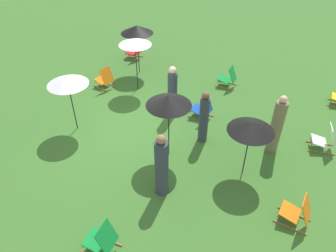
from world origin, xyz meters
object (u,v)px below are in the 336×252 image
person_3 (277,126)px  person_0 (162,167)px  deckchair_8 (102,240)px  umbrella_2 (251,127)px  deckchair_4 (298,212)px  deckchair_5 (326,139)px  umbrella_0 (67,80)px  umbrella_3 (135,42)px  person_2 (172,92)px  person_1 (204,118)px  deckchair_6 (134,50)px  deckchair_7 (228,78)px  umbrella_1 (137,29)px  umbrella_4 (169,100)px  deckchair_2 (203,108)px  deckchair_1 (105,79)px

person_3 → person_0: bearing=131.0°
deckchair_8 → umbrella_2: size_ratio=0.49×
deckchair_4 → deckchair_5: bearing=178.0°
umbrella_0 → umbrella_3: (-3.01, 0.43, 0.12)m
umbrella_2 → person_2: (-1.59, -2.95, -0.72)m
deckchair_8 → person_1: person_1 is taller
deckchair_5 → umbrella_0: (2.57, -7.12, 1.40)m
deckchair_5 → umbrella_2: size_ratio=0.50×
deckchair_4 → person_0: size_ratio=0.45×
deckchair_6 → umbrella_0: (5.24, 1.12, 1.40)m
deckchair_8 → person_2: 5.34m
person_2 → umbrella_2: bearing=96.8°
deckchair_7 → person_2: 2.90m
umbrella_1 → umbrella_4: umbrella_4 is taller
deckchair_2 → person_1: 1.26m
umbrella_4 → deckchair_7: bearing=177.1°
deckchair_7 → umbrella_1: umbrella_1 is taller
person_1 → deckchair_6: bearing=-79.0°
deckchair_2 → deckchair_4: (2.89, 3.51, 0.00)m
person_0 → person_1: bearing=39.9°
deckchair_4 → person_3: (-2.29, -1.07, 0.51)m
umbrella_2 → person_1: 1.86m
deckchair_1 → person_0: 5.73m
umbrella_0 → umbrella_2: size_ratio=1.13×
deckchair_6 → person_3: person_3 is taller
deckchair_2 → person_2: size_ratio=0.47×
deckchair_1 → deckchair_2: 4.07m
umbrella_4 → deckchair_1: bearing=-120.4°
person_2 → person_1: bearing=95.6°
deckchair_5 → deckchair_6: size_ratio=1.02×
deckchair_7 → umbrella_0: 6.04m
deckchair_1 → person_2: size_ratio=0.47×
deckchair_8 → umbrella_3: umbrella_3 is taller
deckchair_8 → umbrella_0: (-3.10, -3.33, 1.40)m
deckchair_8 → umbrella_2: (-3.63, 1.97, 1.19)m
deckchair_4 → person_1: 3.58m
deckchair_5 → person_3: (0.76, -1.35, 0.51)m
umbrella_4 → person_3: umbrella_4 is taller
deckchair_5 → deckchair_8: same height
deckchair_4 → person_2: person_2 is taller
deckchair_1 → deckchair_4: 8.17m
deckchair_1 → deckchair_6: bearing=-161.4°
umbrella_3 → person_2: size_ratio=1.13×
deckchair_5 → person_2: size_ratio=0.48×
deckchair_8 → umbrella_3: size_ratio=0.41×
umbrella_4 → person_0: size_ratio=1.10×
deckchair_6 → umbrella_0: 5.54m
person_3 → deckchair_1: bearing=70.6°
deckchair_1 → umbrella_2: 6.47m
deckchair_5 → umbrella_3: umbrella_3 is taller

